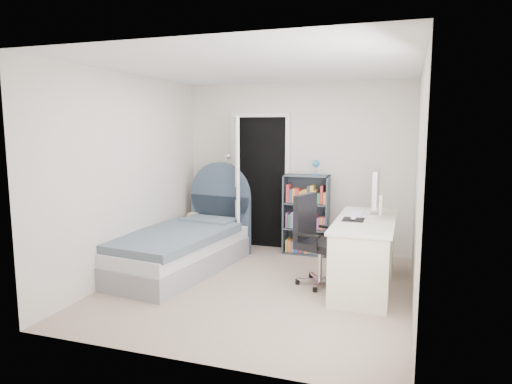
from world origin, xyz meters
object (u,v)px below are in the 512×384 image
(bookcase, at_px, (307,217))
(floor_lamp, at_px, (227,211))
(nightstand, at_px, (196,225))
(office_chair, at_px, (314,235))
(bed, at_px, (183,246))
(desk, at_px, (365,250))

(bookcase, bearing_deg, floor_lamp, -173.19)
(nightstand, relative_size, floor_lamp, 0.38)
(floor_lamp, height_order, office_chair, floor_lamp)
(bed, distance_m, office_chair, 1.77)
(floor_lamp, distance_m, office_chair, 1.89)
(bookcase, relative_size, office_chair, 1.30)
(nightstand, height_order, bookcase, bookcase)
(floor_lamp, bearing_deg, bookcase, 6.81)
(nightstand, distance_m, office_chair, 2.26)
(bed, xyz_separation_m, nightstand, (-0.28, 0.95, 0.06))
(floor_lamp, xyz_separation_m, desk, (2.13, -1.01, -0.16))
(nightstand, height_order, desk, desk)
(bed, xyz_separation_m, floor_lamp, (0.19, 1.06, 0.30))
(bookcase, distance_m, office_chair, 1.28)
(floor_lamp, xyz_separation_m, office_chair, (1.55, -1.08, -0.01))
(bed, distance_m, floor_lamp, 1.12)
(desk, bearing_deg, bookcase, 129.08)
(bookcase, bearing_deg, bed, -138.99)
(nightstand, relative_size, office_chair, 0.52)
(nightstand, bearing_deg, desk, -19.07)
(floor_lamp, relative_size, office_chair, 1.38)
(desk, relative_size, office_chair, 1.54)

